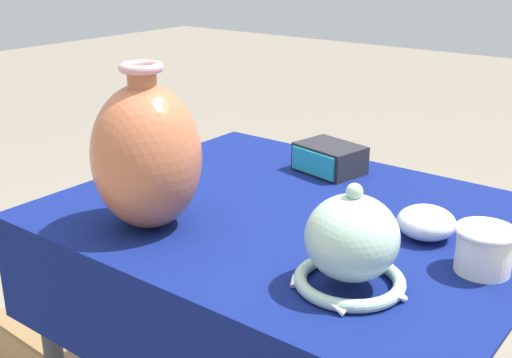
{
  "coord_description": "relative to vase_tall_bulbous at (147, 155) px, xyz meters",
  "views": [
    {
      "loc": [
        0.69,
        -1.04,
        1.29
      ],
      "look_at": [
        0.03,
        -0.17,
        0.89
      ],
      "focal_mm": 45.0,
      "sensor_mm": 36.0,
      "label": 1
    }
  ],
  "objects": [
    {
      "name": "display_table",
      "position": [
        0.19,
        0.22,
        -0.23
      ],
      "size": [
        0.99,
        0.8,
        0.76
      ],
      "color": "#38383D",
      "rests_on": "ground_plane"
    },
    {
      "name": "bowl_shallow_porcelain",
      "position": [
        0.46,
        0.28,
        -0.12
      ],
      "size": [
        0.11,
        0.11,
        0.06
      ],
      "primitive_type": "ellipsoid",
      "color": "white",
      "rests_on": "display_table"
    },
    {
      "name": "vase_tall_bulbous",
      "position": [
        0.0,
        0.0,
        0.0
      ],
      "size": [
        0.22,
        0.22,
        0.33
      ],
      "color": "#BC6642",
      "rests_on": "display_table"
    },
    {
      "name": "cup_wide_ivory",
      "position": [
        0.6,
        0.21,
        -0.1
      ],
      "size": [
        0.11,
        0.11,
        0.08
      ],
      "color": "white",
      "rests_on": "display_table"
    },
    {
      "name": "vase_dome_bell",
      "position": [
        0.44,
        0.03,
        -0.07
      ],
      "size": [
        0.19,
        0.2,
        0.18
      ],
      "color": "#A8CCB7",
      "rests_on": "display_table"
    },
    {
      "name": "wooden_crate",
      "position": [
        -0.65,
        0.21,
        -0.81
      ],
      "size": [
        0.46,
        0.31,
        0.18
      ],
      "rotation": [
        0.0,
        0.0,
        -0.04
      ],
      "color": "#A37A4C",
      "rests_on": "ground_plane"
    },
    {
      "name": "mosaic_tile_box",
      "position": [
        0.12,
        0.49,
        -0.11
      ],
      "size": [
        0.18,
        0.15,
        0.07
      ],
      "rotation": [
        0.0,
        0.0,
        -0.2
      ],
      "color": "#232328",
      "rests_on": "display_table"
    }
  ]
}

